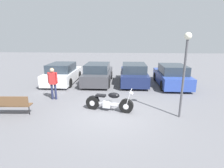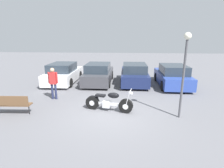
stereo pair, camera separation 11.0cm
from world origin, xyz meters
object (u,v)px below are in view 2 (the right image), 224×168
at_px(motorcycle, 108,102).
at_px(park_bench, 11,103).
at_px(parked_car_dark_grey, 99,74).
at_px(parked_car_white, 64,74).
at_px(person_standing, 53,81).
at_px(parked_car_navy, 134,74).
at_px(lamp_post, 185,61).
at_px(parked_car_blue, 172,76).

height_order(motorcycle, park_bench, motorcycle).
xyz_separation_m(parked_car_dark_grey, park_bench, (-2.90, -5.67, -0.12)).
height_order(motorcycle, parked_car_white, parked_car_white).
bearing_deg(person_standing, parked_car_dark_grey, 62.27).
bearing_deg(person_standing, parked_car_navy, 39.33).
distance_m(motorcycle, lamp_post, 3.65).
height_order(parked_car_navy, person_standing, person_standing).
xyz_separation_m(motorcycle, park_bench, (-4.08, -0.78, 0.14)).
relative_size(parked_car_navy, parked_car_blue, 1.00).
height_order(parked_car_blue, lamp_post, lamp_post).
bearing_deg(parked_car_navy, park_bench, -133.66).
relative_size(lamp_post, person_standing, 2.01).
bearing_deg(motorcycle, parked_car_navy, 74.32).
xyz_separation_m(motorcycle, lamp_post, (3.04, -0.46, 1.97)).
height_order(parked_car_white, park_bench, parked_car_white).
bearing_deg(motorcycle, parked_car_blue, 49.00).
height_order(parked_car_dark_grey, person_standing, person_standing).
xyz_separation_m(park_bench, lamp_post, (7.12, 0.32, 1.83)).
bearing_deg(lamp_post, motorcycle, 171.45).
bearing_deg(parked_car_blue, person_standing, -155.18).
xyz_separation_m(park_bench, person_standing, (1.02, 2.09, 0.47)).
relative_size(parked_car_navy, lamp_post, 1.18).
bearing_deg(lamp_post, parked_car_blue, 79.50).
bearing_deg(parked_car_navy, parked_car_blue, -8.81).
relative_size(motorcycle, lamp_post, 0.64).
bearing_deg(motorcycle, park_bench, -169.23).
distance_m(parked_car_dark_grey, park_bench, 6.37).
bearing_deg(parked_car_white, parked_car_dark_grey, 1.66).
xyz_separation_m(parked_car_blue, park_bench, (-8.05, -5.34, -0.12)).
bearing_deg(motorcycle, parked_car_dark_grey, 103.57).
xyz_separation_m(parked_car_dark_grey, person_standing, (-1.88, -3.58, 0.35)).
relative_size(motorcycle, park_bench, 1.36).
bearing_deg(parked_car_navy, lamp_post, -73.13).
relative_size(parked_car_blue, lamp_post, 1.18).
bearing_deg(parked_car_dark_grey, park_bench, -117.12).
bearing_deg(parked_car_white, person_standing, -78.80).
height_order(parked_car_white, lamp_post, lamp_post).
bearing_deg(parked_car_blue, motorcycle, -131.00).
xyz_separation_m(motorcycle, parked_car_blue, (3.97, 4.56, 0.26)).
height_order(parked_car_white, parked_car_dark_grey, same).
relative_size(motorcycle, parked_car_navy, 0.54).
xyz_separation_m(parked_car_white, park_bench, (-0.33, -5.59, -0.12)).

